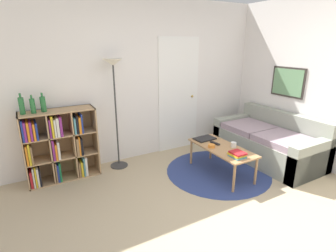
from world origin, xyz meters
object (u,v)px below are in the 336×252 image
object	(u,v)px
floor_lamp	(114,78)
bowl	(212,146)
bookshelf	(58,145)
cup	(233,145)
couch	(270,143)
bottle_left	(22,106)
laptop	(205,139)
bottle_right	(43,104)
bottle_middle	(33,106)
coffee_table	(222,150)

from	to	relation	value
floor_lamp	bowl	distance (m)	1.74
bookshelf	cup	xyz separation A→B (m)	(2.27, -1.11, -0.05)
couch	bottle_left	size ratio (longest dim) A/B	6.36
bookshelf	laptop	world-z (taller)	bookshelf
floor_lamp	laptop	world-z (taller)	floor_lamp
laptop	bowl	distance (m)	0.35
bottle_left	bottle_right	xyz separation A→B (m)	(0.25, 0.01, -0.01)
couch	bowl	world-z (taller)	couch
laptop	bottle_right	size ratio (longest dim) A/B	1.34
cup	bottle_middle	bearing A→B (deg)	156.66
coffee_table	bowl	xyz separation A→B (m)	(-0.14, 0.07, 0.07)
laptop	cup	distance (m)	0.50
couch	bowl	distance (m)	1.24
laptop	bottle_middle	size ratio (longest dim) A/B	1.41
bookshelf	bowl	bearing A→B (deg)	-25.89
bookshelf	bottle_left	bearing A→B (deg)	-177.69
cup	bottle_left	xyz separation A→B (m)	(-2.64, 1.10, 0.67)
laptop	bottle_left	world-z (taller)	bottle_left
coffee_table	bottle_middle	size ratio (longest dim) A/B	4.42
bottle_right	bottle_middle	bearing A→B (deg)	-169.72
coffee_table	bottle_left	distance (m)	2.79
bowl	bookshelf	bearing A→B (deg)	154.11
coffee_table	laptop	distance (m)	0.40
bowl	laptop	bearing A→B (deg)	69.45
bookshelf	bottle_right	world-z (taller)	bottle_right
bookshelf	floor_lamp	size ratio (longest dim) A/B	0.61
bowl	bottle_middle	distance (m)	2.50
coffee_table	cup	bearing A→B (deg)	-28.39
floor_lamp	bowl	world-z (taller)	floor_lamp
bottle_middle	bottle_right	bearing A→B (deg)	10.28
couch	cup	size ratio (longest dim) A/B	21.19
bookshelf	bottle_right	bearing A→B (deg)	-178.35
floor_lamp	coffee_table	bearing A→B (deg)	-38.45
bottle_right	floor_lamp	bearing A→B (deg)	-1.51
bookshelf	laptop	bearing A→B (deg)	-16.84
bottle_left	cup	bearing A→B (deg)	-22.56
bottle_middle	couch	bearing A→B (deg)	-15.78
bottle_middle	bowl	bearing A→B (deg)	-22.85
cup	bottle_middle	distance (m)	2.82
couch	bowl	xyz separation A→B (m)	(-1.23, 0.04, 0.17)
bottle_left	bottle_right	distance (m)	0.25
couch	coffee_table	xyz separation A→B (m)	(-1.09, -0.03, 0.11)
bookshelf	couch	xyz separation A→B (m)	(3.21, -1.00, -0.23)
cup	bottle_middle	xyz separation A→B (m)	(-2.51, 1.08, 0.66)
coffee_table	bottle_right	world-z (taller)	bottle_right
laptop	cup	world-z (taller)	cup
bookshelf	coffee_table	distance (m)	2.36
floor_lamp	laptop	xyz separation A→B (m)	(1.24, -0.61, -0.97)
bowl	floor_lamp	bearing A→B (deg)	140.15
bottle_right	coffee_table	bearing A→B (deg)	-24.64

